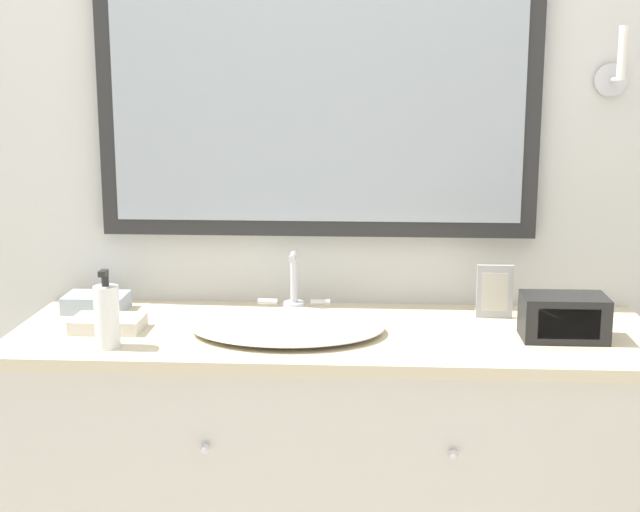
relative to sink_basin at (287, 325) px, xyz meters
The scene contains 8 objects.
wall_back 0.52m from the sink_basin, 70.56° to the left, with size 8.00×0.18×2.55m.
vanity_counter 0.48m from the sink_basin, 10.40° to the left, with size 1.69×0.58×0.89m.
sink_basin is the anchor object (origin of this frame).
soap_bottle 0.46m from the sink_basin, 160.03° to the right, with size 0.06×0.06×0.20m.
appliance_box 0.71m from the sink_basin, ahead, with size 0.21×0.13×0.11m.
picture_frame 0.59m from the sink_basin, 16.99° to the left, with size 0.10×0.01×0.15m.
hand_towel_near_sink 0.47m from the sink_basin, behind, with size 0.18×0.12×0.04m.
hand_towel_far_corner 0.59m from the sink_basin, 162.41° to the left, with size 0.17×0.12×0.05m.
Camera 1 is at (0.10, -1.95, 1.56)m, focal length 50.00 mm.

